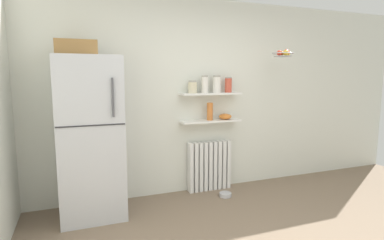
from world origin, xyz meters
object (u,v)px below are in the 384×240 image
Objects in this scene: vase at (210,111)px; pet_food_bowl at (225,195)px; storage_jar_0 at (193,87)px; storage_jar_2 at (217,84)px; refrigerator at (90,135)px; hanging_fruit_basket at (284,54)px; storage_jar_1 at (205,84)px; storage_jar_3 at (228,85)px; radiator at (209,166)px; shelf_bowl at (225,116)px.

pet_food_bowl is at bearing -69.63° from vase.
storage_jar_2 is at bearing 0.00° from storage_jar_0.
refrigerator is 1.59m from vase.
pet_food_bowl is (0.01, -0.29, -1.45)m from storage_jar_2.
refrigerator is 6.71× the size of hanging_fruit_basket.
storage_jar_1 reaches higher than storage_jar_0.
storage_jar_2 is at bearing 160.71° from hanging_fruit_basket.
storage_jar_2 is 1.08× the size of storage_jar_3.
storage_jar_0 is 0.71× the size of storage_jar_1.
radiator is 1.14m from storage_jar_1.
hanging_fruit_basket is at bearing -19.29° from storage_jar_2.
vase is at bearing 0.00° from storage_jar_0.
vase is 1.13m from pet_food_bowl.
storage_jar_1 is 1.01× the size of storage_jar_2.
shelf_bowl is 1.09× the size of pet_food_bowl.
storage_jar_1 is (1.49, 0.22, 0.54)m from refrigerator.
pet_food_bowl is at bearing -2.20° from refrigerator.
radiator is 1.13m from storage_jar_0.
storage_jar_1 reaches higher than pet_food_bowl.
storage_jar_1 is at bearing -0.00° from storage_jar_0.
storage_jar_1 is 1.09× the size of storage_jar_3.
storage_jar_0 is 0.69× the size of vase.
storage_jar_2 is at bearing -18.96° from radiator.
radiator is 0.77m from vase.
storage_jar_3 is (0.52, 0.00, 0.02)m from storage_jar_0.
shelf_bowl is (0.48, 0.00, -0.41)m from storage_jar_0.
storage_jar_0 is (-0.26, -0.03, 1.10)m from radiator.
pet_food_bowl is (-0.13, -0.29, -1.01)m from shelf_bowl.
radiator is 4.18× the size of storage_jar_0.
shelf_bowl is 1.15m from hanging_fruit_basket.
hanging_fruit_basket is at bearing -16.17° from storage_jar_1.
vase is (1.57, 0.22, 0.18)m from refrigerator.
pet_food_bowl is (0.10, -0.32, -0.32)m from radiator.
storage_jar_2 is 0.98m from hanging_fruit_basket.
refrigerator reaches higher than vase.
storage_jar_3 reaches higher than radiator.
shelf_bowl is at bearing 0.00° from storage_jar_2.
hanging_fruit_basket is (0.93, -0.33, 1.54)m from radiator.
shelf_bowl is at bearing -7.67° from radiator.
hanging_fruit_basket is at bearing -19.26° from radiator.
storage_jar_3 is at bearing -6.53° from radiator.
refrigerator reaches higher than storage_jar_3.
refrigerator is at bearing 178.35° from hanging_fruit_basket.
refrigerator is 12.11× the size of pet_food_bowl.
storage_jar_2 is at bearing 180.00° from shelf_bowl.
hanging_fruit_basket reaches higher than storage_jar_1.
storage_jar_0 is 1.02× the size of pet_food_bowl.
storage_jar_1 is 1.14m from hanging_fruit_basket.
storage_jar_0 reaches higher than radiator.
storage_jar_2 reaches higher than vase.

